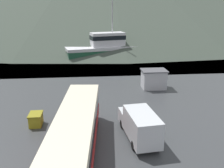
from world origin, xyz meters
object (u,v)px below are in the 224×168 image
object	(u,v)px
dock_kiosk	(154,79)
small_boat	(182,50)
tour_bus	(76,133)
delivery_van	(140,124)
fishing_boat	(115,48)
storage_bin	(36,119)

from	to	relation	value
dock_kiosk	small_boat	bearing A→B (deg)	62.19
tour_bus	delivery_van	distance (m)	5.18
dock_kiosk	fishing_boat	bearing A→B (deg)	97.58
small_boat	fishing_boat	bearing A→B (deg)	-64.02
storage_bin	dock_kiosk	distance (m)	15.75
tour_bus	dock_kiosk	size ratio (longest dim) A/B	4.18
tour_bus	storage_bin	distance (m)	6.42
delivery_van	storage_bin	xyz separation A→B (m)	(-8.49, 3.14, -0.70)
fishing_boat	small_boat	bearing A→B (deg)	92.74
tour_bus	fishing_boat	size ratio (longest dim) A/B	0.63
fishing_boat	storage_bin	xyz separation A→B (m)	(-10.12, -29.32, -1.28)
tour_bus	delivery_van	size ratio (longest dim) A/B	2.24
tour_bus	fishing_boat	distance (m)	34.99
storage_bin	dock_kiosk	size ratio (longest dim) A/B	0.49
tour_bus	storage_bin	bearing A→B (deg)	131.23
delivery_van	fishing_boat	distance (m)	32.50
tour_bus	dock_kiosk	xyz separation A→B (m)	(9.08, 14.23, -0.61)
storage_bin	small_boat	xyz separation A→B (m)	(25.77, 33.74, -0.12)
delivery_van	small_boat	size ratio (longest dim) A/B	0.79
delivery_van	storage_bin	bearing A→B (deg)	153.54
fishing_boat	small_boat	xyz separation A→B (m)	(15.66, 4.42, -1.41)
tour_bus	delivery_van	xyz separation A→B (m)	(4.76, 1.95, -0.54)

